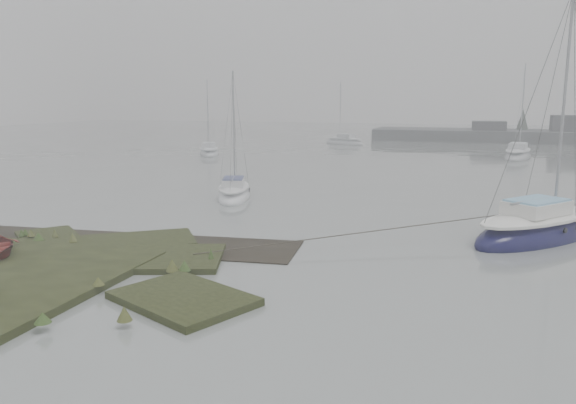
# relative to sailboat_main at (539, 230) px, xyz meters

# --- Properties ---
(ground) EXTENTS (160.00, 160.00, 0.00)m
(ground) POSITION_rel_sailboat_main_xyz_m (-10.15, 20.33, -0.31)
(ground) COLOR slate
(ground) RESTS_ON ground
(sailboat_main) EXTENTS (6.22, 6.91, 9.91)m
(sailboat_main) POSITION_rel_sailboat_main_xyz_m (0.00, 0.00, 0.00)
(sailboat_main) COLOR black
(sailboat_main) RESTS_ON ground
(sailboat_white) EXTENTS (3.21, 5.37, 7.21)m
(sailboat_white) POSITION_rel_sailboat_main_xyz_m (-14.51, 4.71, -0.08)
(sailboat_white) COLOR white
(sailboat_white) RESTS_ON ground
(sailboat_far_a) EXTENTS (4.04, 5.55, 7.54)m
(sailboat_far_a) POSITION_rel_sailboat_main_xyz_m (-25.89, 25.63, -0.07)
(sailboat_far_a) COLOR silver
(sailboat_far_a) RESTS_ON ground
(sailboat_far_b) EXTENTS (3.31, 6.65, 8.97)m
(sailboat_far_b) POSITION_rel_sailboat_main_xyz_m (1.67, 30.95, -0.03)
(sailboat_far_b) COLOR #9EA2A6
(sailboat_far_b) RESTS_ON ground
(sailboat_far_c) EXTENTS (5.61, 4.17, 7.65)m
(sailboat_far_c) POSITION_rel_sailboat_main_xyz_m (-16.30, 41.92, -0.07)
(sailboat_far_c) COLOR silver
(sailboat_far_c) RESTS_ON ground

